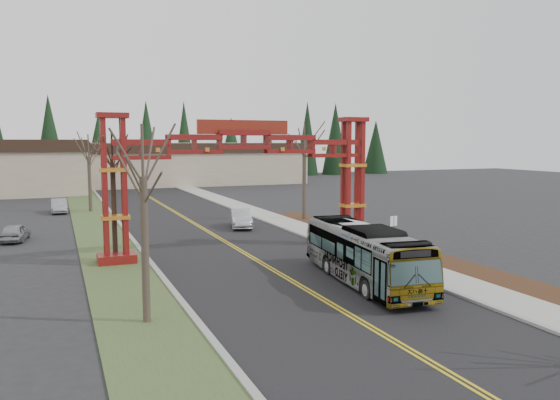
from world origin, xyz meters
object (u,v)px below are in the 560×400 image
bare_tree_median_mid (113,166)px  barrel_mid (356,231)px  barrel_south (379,239)px  retail_building_east (186,163)px  transit_bus (364,254)px  parked_car_far_a (59,206)px  bare_tree_right_far (304,150)px  silver_sedan (241,219)px  bare_tree_median_far (89,157)px  street_sign (394,226)px  parked_car_near_a (15,232)px  barrel_north (337,229)px  gateway_arch (244,161)px  bare_tree_median_near (143,178)px

bare_tree_median_mid → barrel_mid: (17.69, 1.57, -5.28)m
barrel_south → retail_building_east: bearing=89.5°
transit_bus → barrel_south: size_ratio=9.80×
parked_car_far_a → bare_tree_right_far: size_ratio=0.49×
silver_sedan → bare_tree_median_far: size_ratio=0.58×
silver_sedan → street_sign: bearing=-52.4°
bare_tree_median_far → parked_car_near_a: bearing=-111.5°
transit_bus → bare_tree_median_mid: size_ratio=1.37×
bare_tree_median_far → bare_tree_right_far: 22.54m
bare_tree_median_far → street_sign: bare_tree_median_far is taller
bare_tree_right_far → barrel_north: size_ratio=9.15×
bare_tree_right_far → barrel_north: bearing=-97.0°
transit_bus → barrel_north: (5.65, 13.37, -1.02)m
gateway_arch → parked_car_near_a: (-14.09, 10.45, -5.33)m
parked_car_far_a → retail_building_east: bearing=58.7°
bare_tree_median_near → bare_tree_right_far: bearing=53.0°
retail_building_east → parked_car_far_a: (-21.00, -35.53, -2.80)m
retail_building_east → barrel_north: bearing=-91.0°
barrel_north → street_sign: bearing=-88.6°
parked_car_near_a → street_sign: (23.23, -13.87, 1.08)m
bare_tree_median_near → parked_car_far_a: bearing=94.5°
silver_sedan → street_sign: street_sign is taller
bare_tree_median_near → bare_tree_median_mid: size_ratio=1.01×
bare_tree_median_mid → bare_tree_median_far: 25.16m
retail_building_east → street_sign: size_ratio=15.80×
retail_building_east → parked_car_near_a: retail_building_east is taller
transit_bus → bare_tree_median_far: bare_tree_median_far is taller
barrel_mid → silver_sedan: bearing=129.6°
transit_bus → parked_car_far_a: bearing=118.1°
bare_tree_right_far → barrel_north: (-1.03, -8.36, -5.97)m
bare_tree_median_near → bare_tree_right_far: size_ratio=0.90×
transit_bus → parked_car_far_a: transit_bus is taller
transit_bus → parked_car_near_a: size_ratio=2.81×
gateway_arch → parked_car_far_a: (-11.00, 26.43, -5.27)m
parked_car_far_a → bare_tree_median_near: size_ratio=0.54×
parked_car_near_a → bare_tree_median_mid: 12.58m
retail_building_east → silver_sedan: retail_building_east is taller
parked_car_near_a → barrel_south: bearing=162.8°
bare_tree_median_near → bare_tree_median_far: bare_tree_median_far is taller
barrel_mid → transit_bus: bearing=-118.6°
bare_tree_median_near → barrel_mid: size_ratio=7.38×
retail_building_east → bare_tree_median_near: size_ratio=4.80×
silver_sedan → street_sign: 14.94m
transit_bus → barrel_north: size_ratio=11.19×
bare_tree_median_far → barrel_south: bare_tree_median_far is taller
parked_car_near_a → bare_tree_median_near: size_ratio=0.48×
parked_car_near_a → bare_tree_right_far: size_ratio=0.44×
parked_car_far_a → bare_tree_right_far: (21.00, -14.08, 5.75)m
parked_car_far_a → bare_tree_median_far: 5.82m
bare_tree_median_mid → barrel_mid: 18.53m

